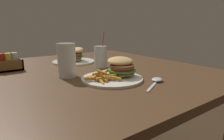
{
  "coord_description": "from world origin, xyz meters",
  "views": [
    {
      "loc": [
        -0.39,
        -0.86,
        0.95
      ],
      "look_at": [
        0.05,
        -0.23,
        0.78
      ],
      "focal_mm": 30.0,
      "sensor_mm": 36.0,
      "label": 1
    }
  ],
  "objects_px": {
    "juice_glass": "(101,58)",
    "meal_plate_far": "(74,57)",
    "beer_glass": "(67,62)",
    "meal_plate_near": "(116,72)",
    "spoon": "(157,80)",
    "condiment_caddy": "(9,64)"
  },
  "relations": [
    {
      "from": "juice_glass",
      "to": "spoon",
      "type": "relative_size",
      "value": 1.18
    },
    {
      "from": "meal_plate_near",
      "to": "spoon",
      "type": "xyz_separation_m",
      "value": [
        0.11,
        -0.13,
        -0.02
      ]
    },
    {
      "from": "spoon",
      "to": "condiment_caddy",
      "type": "height_order",
      "value": "condiment_caddy"
    },
    {
      "from": "spoon",
      "to": "condiment_caddy",
      "type": "xyz_separation_m",
      "value": [
        -0.46,
        0.57,
        0.03
      ]
    },
    {
      "from": "meal_plate_near",
      "to": "meal_plate_far",
      "type": "relative_size",
      "value": 1.0
    },
    {
      "from": "spoon",
      "to": "meal_plate_far",
      "type": "height_order",
      "value": "meal_plate_far"
    },
    {
      "from": "beer_glass",
      "to": "juice_glass",
      "type": "distance_m",
      "value": 0.24
    },
    {
      "from": "juice_glass",
      "to": "meal_plate_far",
      "type": "bearing_deg",
      "value": 103.82
    },
    {
      "from": "juice_glass",
      "to": "meal_plate_far",
      "type": "xyz_separation_m",
      "value": [
        -0.06,
        0.23,
        -0.02
      ]
    },
    {
      "from": "meal_plate_far",
      "to": "beer_glass",
      "type": "bearing_deg",
      "value": -119.21
    },
    {
      "from": "spoon",
      "to": "meal_plate_far",
      "type": "relative_size",
      "value": 0.63
    },
    {
      "from": "beer_glass",
      "to": "meal_plate_far",
      "type": "height_order",
      "value": "beer_glass"
    },
    {
      "from": "meal_plate_far",
      "to": "condiment_caddy",
      "type": "height_order",
      "value": "meal_plate_far"
    },
    {
      "from": "spoon",
      "to": "condiment_caddy",
      "type": "relative_size",
      "value": 1.28
    },
    {
      "from": "spoon",
      "to": "meal_plate_near",
      "type": "bearing_deg",
      "value": 100.16
    },
    {
      "from": "beer_glass",
      "to": "spoon",
      "type": "height_order",
      "value": "beer_glass"
    },
    {
      "from": "beer_glass",
      "to": "condiment_caddy",
      "type": "relative_size",
      "value": 1.17
    },
    {
      "from": "beer_glass",
      "to": "meal_plate_near",
      "type": "bearing_deg",
      "value": -44.74
    },
    {
      "from": "beer_glass",
      "to": "juice_glass",
      "type": "relative_size",
      "value": 0.77
    },
    {
      "from": "spoon",
      "to": "condiment_caddy",
      "type": "bearing_deg",
      "value": 100.45
    },
    {
      "from": "beer_glass",
      "to": "juice_glass",
      "type": "bearing_deg",
      "value": 19.46
    },
    {
      "from": "beer_glass",
      "to": "meal_plate_far",
      "type": "bearing_deg",
      "value": 60.79
    }
  ]
}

